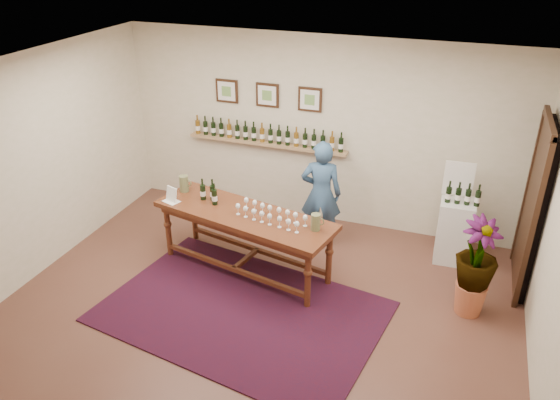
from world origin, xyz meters
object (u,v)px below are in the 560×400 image
(display_pedestal, at_px, (454,231))
(potted_plant, at_px, (475,268))
(person, at_px, (321,194))
(tasting_table, at_px, (244,222))

(display_pedestal, xyz_separation_m, potted_plant, (0.28, -1.12, 0.18))
(person, bearing_deg, display_pedestal, 175.47)
(tasting_table, relative_size, display_pedestal, 2.84)
(tasting_table, relative_size, person, 1.61)
(potted_plant, distance_m, person, 2.30)
(tasting_table, relative_size, potted_plant, 2.34)
(tasting_table, xyz_separation_m, person, (0.73, 0.99, 0.06))
(display_pedestal, distance_m, potted_plant, 1.17)
(tasting_table, distance_m, person, 1.23)
(tasting_table, bearing_deg, potted_plant, 13.35)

